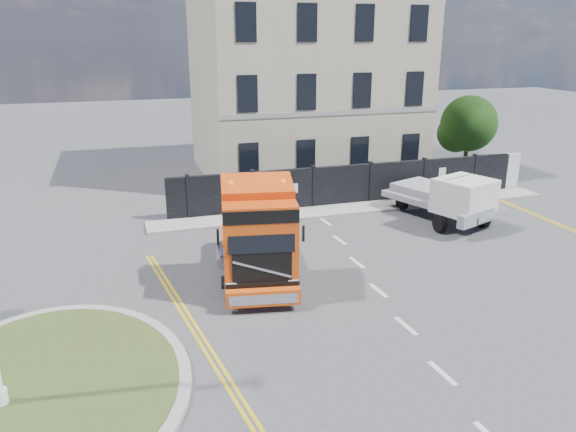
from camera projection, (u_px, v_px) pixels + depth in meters
name	position (u px, v px, depth m)	size (l,w,h in m)	color
ground	(290.00, 297.00, 18.08)	(120.00, 120.00, 0.00)	#424244
traffic_island	(47.00, 386.00, 13.36)	(6.80, 6.80, 0.17)	gray
hoarding_fence	(362.00, 184.00, 27.79)	(18.80, 0.25, 2.00)	black
georgian_building	(303.00, 75.00, 32.97)	(12.30, 10.30, 12.80)	#C4B39B
tree	(466.00, 126.00, 32.17)	(3.20, 3.20, 4.80)	#382619
pavement_far	(358.00, 208.00, 27.10)	(20.00, 1.60, 0.12)	gray
truck	(258.00, 239.00, 18.51)	(3.26, 6.36, 3.63)	black
flatbed_pickup	(455.00, 199.00, 24.52)	(3.91, 5.90, 2.24)	gray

